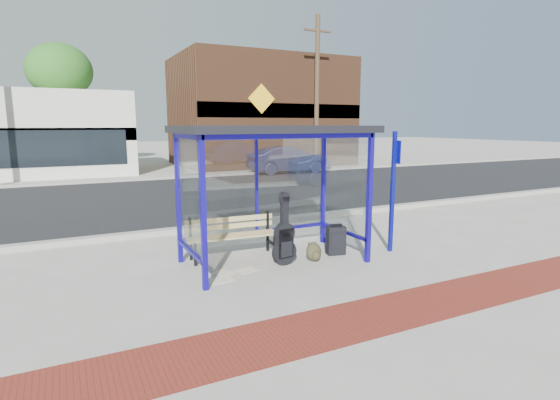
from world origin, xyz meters
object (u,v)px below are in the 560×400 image
guitar_bag (284,240)px  suitcase (336,240)px  backpack (314,252)px  parked_car (289,160)px  bench (232,234)px  fire_hydrant (326,161)px

guitar_bag → suitcase: 1.17m
suitcase → backpack: (-0.58, -0.17, -0.11)m
suitcase → parked_car: bearing=79.5°
suitcase → parked_car: parked_car is taller
bench → fire_hydrant: 17.12m
suitcase → bench: bearing=172.2°
suitcase → backpack: size_ratio=1.74×
bench → backpack: size_ratio=4.99×
backpack → parked_car: 14.53m
backpack → bench: bearing=150.0°
suitcase → parked_car: (5.77, 12.89, 0.41)m
bench → fire_hydrant: size_ratio=2.27×
suitcase → backpack: 0.62m
guitar_bag → fire_hydrant: 17.39m
backpack → fire_hydrant: fire_hydrant is taller
backpack → fire_hydrant: 17.13m
suitcase → fire_hydrant: bearing=71.7°
bench → guitar_bag: guitar_bag is taller
backpack → fire_hydrant: (9.38, 14.32, 0.24)m
backpack → fire_hydrant: bearing=62.6°
bench → guitar_bag: bearing=-47.6°
guitar_bag → parked_car: 14.72m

